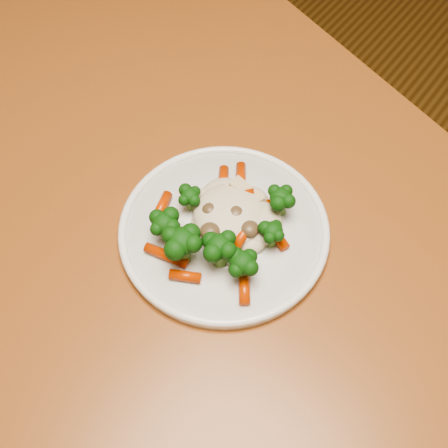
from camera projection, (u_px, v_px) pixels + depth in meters
name	position (u px, v px, depth m)	size (l,w,h in m)	color
dining_table	(165.00, 237.00, 0.79)	(1.28, 1.05, 0.75)	#985323
plate	(224.00, 231.00, 0.66)	(0.25, 0.25, 0.01)	white
meal	(223.00, 225.00, 0.64)	(0.17, 0.18, 0.05)	beige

